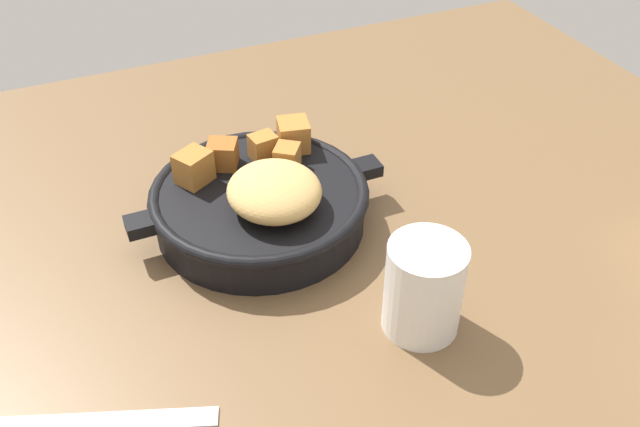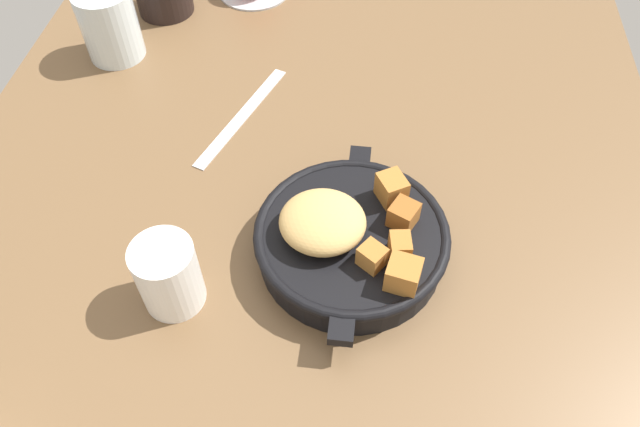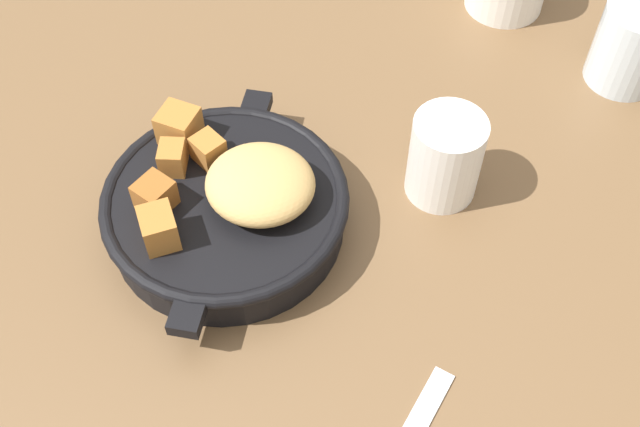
# 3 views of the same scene
# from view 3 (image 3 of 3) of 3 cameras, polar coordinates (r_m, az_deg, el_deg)

# --- Properties ---
(ground_plane) EXTENTS (1.11, 0.86, 0.02)m
(ground_plane) POSITION_cam_3_polar(r_m,az_deg,el_deg) (0.67, -1.77, -2.84)
(ground_plane) COLOR brown
(cast_iron_skillet) EXTENTS (0.25, 0.20, 0.08)m
(cast_iron_skillet) POSITION_cam_3_polar(r_m,az_deg,el_deg) (0.65, -6.73, 0.67)
(cast_iron_skillet) COLOR black
(cast_iron_skillet) RESTS_ON ground_plane
(water_glass_short) EXTENTS (0.07, 0.07, 0.08)m
(water_glass_short) POSITION_cam_3_polar(r_m,az_deg,el_deg) (0.82, 21.79, 11.33)
(water_glass_short) COLOR silver
(water_glass_short) RESTS_ON ground_plane
(white_creamer_pitcher) EXTENTS (0.06, 0.06, 0.08)m
(white_creamer_pitcher) POSITION_cam_3_polar(r_m,az_deg,el_deg) (0.67, 9.10, 4.05)
(white_creamer_pitcher) COLOR white
(white_creamer_pitcher) RESTS_ON ground_plane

